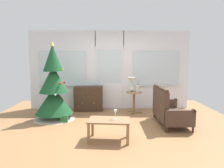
# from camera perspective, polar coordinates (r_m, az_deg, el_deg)

# --- Properties ---
(ground_plane) EXTENTS (6.76, 6.76, 0.00)m
(ground_plane) POSITION_cam_1_polar(r_m,az_deg,el_deg) (5.23, -0.44, -11.68)
(ground_plane) COLOR #996B42
(back_wall_with_door) EXTENTS (5.20, 0.14, 2.55)m
(back_wall_with_door) POSITION_cam_1_polar(r_m,az_deg,el_deg) (7.05, -0.66, 3.73)
(back_wall_with_door) COLOR white
(back_wall_with_door) RESTS_ON ground
(christmas_tree) EXTENTS (1.12, 1.12, 2.10)m
(christmas_tree) POSITION_cam_1_polar(r_m,az_deg,el_deg) (6.03, -15.25, -1.58)
(christmas_tree) COLOR #4C331E
(christmas_tree) RESTS_ON ground
(dresser_cabinet) EXTENTS (0.91, 0.46, 0.78)m
(dresser_cabinet) POSITION_cam_1_polar(r_m,az_deg,el_deg) (6.89, -6.25, -3.83)
(dresser_cabinet) COLOR #3D281C
(dresser_cabinet) RESTS_ON ground
(settee_sofa) EXTENTS (0.73, 1.40, 0.96)m
(settee_sofa) POSITION_cam_1_polar(r_m,az_deg,el_deg) (5.62, 14.60, -6.61)
(settee_sofa) COLOR #3D281C
(settee_sofa) RESTS_ON ground
(side_table) EXTENTS (0.50, 0.48, 0.66)m
(side_table) POSITION_cam_1_polar(r_m,az_deg,el_deg) (6.51, 5.86, -3.73)
(side_table) COLOR #8E6642
(side_table) RESTS_ON ground
(table_lamp) EXTENTS (0.28, 0.28, 0.44)m
(table_lamp) POSITION_cam_1_polar(r_m,az_deg,el_deg) (6.48, 5.34, 0.46)
(table_lamp) COLOR silver
(table_lamp) RESTS_ON side_table
(flower_vase) EXTENTS (0.11, 0.10, 0.35)m
(flower_vase) POSITION_cam_1_polar(r_m,az_deg,el_deg) (6.42, 6.85, -1.13)
(flower_vase) COLOR beige
(flower_vase) RESTS_ON side_table
(coffee_table) EXTENTS (0.89, 0.61, 0.43)m
(coffee_table) POSITION_cam_1_polar(r_m,az_deg,el_deg) (4.40, -0.77, -10.25)
(coffee_table) COLOR #8E6642
(coffee_table) RESTS_ON ground
(wine_glass) EXTENTS (0.08, 0.08, 0.20)m
(wine_glass) POSITION_cam_1_polar(r_m,az_deg,el_deg) (4.37, 0.91, -7.54)
(wine_glass) COLOR silver
(wine_glass) RESTS_ON coffee_table
(gift_box) EXTENTS (0.19, 0.17, 0.19)m
(gift_box) POSITION_cam_1_polar(r_m,az_deg,el_deg) (5.83, -12.56, -8.89)
(gift_box) COLOR #266633
(gift_box) RESTS_ON ground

